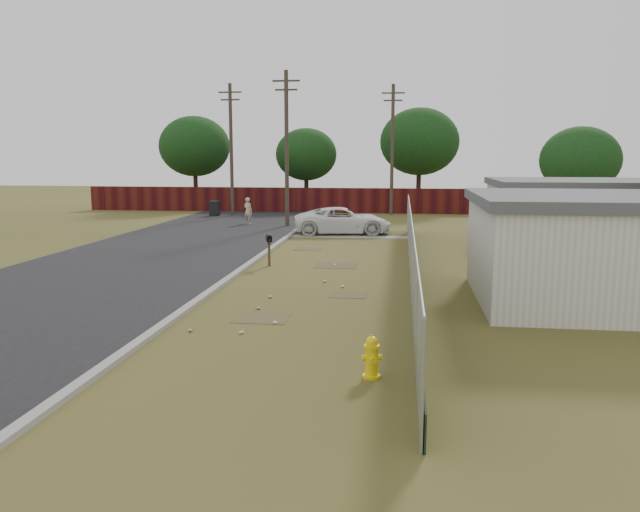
# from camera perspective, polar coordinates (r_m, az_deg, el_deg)

# --- Properties ---
(ground) EXTENTS (120.00, 120.00, 0.00)m
(ground) POSITION_cam_1_polar(r_m,az_deg,el_deg) (20.99, -0.21, -2.30)
(ground) COLOR brown
(ground) RESTS_ON ground
(street) EXTENTS (15.10, 60.00, 0.12)m
(street) POSITION_cam_1_polar(r_m,az_deg,el_deg) (30.27, -10.90, 1.13)
(street) COLOR black
(street) RESTS_ON ground
(chainlink_fence) EXTENTS (0.10, 27.06, 2.02)m
(chainlink_fence) POSITION_cam_1_polar(r_m,az_deg,el_deg) (21.68, 8.36, 0.11)
(chainlink_fence) COLOR #94989C
(chainlink_fence) RESTS_ON ground
(privacy_fence) EXTENTS (30.00, 0.12, 1.80)m
(privacy_fence) POSITION_cam_1_polar(r_m,az_deg,el_deg) (46.34, -3.42, 5.14)
(privacy_fence) COLOR #4F1610
(privacy_fence) RESTS_ON ground
(utility_poles) EXTENTS (12.60, 8.24, 9.00)m
(utility_poles) POSITION_cam_1_polar(r_m,az_deg,el_deg) (41.55, -1.41, 9.92)
(utility_poles) COLOR #473D2F
(utility_poles) RESTS_ON ground
(houses) EXTENTS (9.30, 17.24, 3.10)m
(houses) POSITION_cam_1_polar(r_m,az_deg,el_deg) (24.66, 23.82, 2.31)
(houses) COLOR silver
(houses) RESTS_ON ground
(horizon_trees) EXTENTS (33.32, 31.94, 7.78)m
(horizon_trees) POSITION_cam_1_polar(r_m,az_deg,el_deg) (43.98, 5.08, 9.77)
(horizon_trees) COLOR #332317
(horizon_trees) RESTS_ON ground
(fire_hydrant) EXTENTS (0.43, 0.43, 0.85)m
(fire_hydrant) POSITION_cam_1_polar(r_m,az_deg,el_deg) (12.01, 4.75, -9.25)
(fire_hydrant) COLOR yellow
(fire_hydrant) RESTS_ON ground
(mailbox) EXTENTS (0.33, 0.53, 1.22)m
(mailbox) POSITION_cam_1_polar(r_m,az_deg,el_deg) (23.72, -4.69, 1.37)
(mailbox) COLOR #4F3F2D
(mailbox) RESTS_ON ground
(pickup_truck) EXTENTS (5.48, 3.15, 1.44)m
(pickup_truck) POSITION_cam_1_polar(r_m,az_deg,el_deg) (33.35, 2.10, 3.25)
(pickup_truck) COLOR white
(pickup_truck) RESTS_ON ground
(pedestrian) EXTENTS (0.70, 0.60, 1.63)m
(pedestrian) POSITION_cam_1_polar(r_m,az_deg,el_deg) (38.46, -6.60, 4.13)
(pedestrian) COLOR #CBAF95
(pedestrian) RESTS_ON ground
(trash_bin) EXTENTS (0.69, 0.76, 1.03)m
(trash_bin) POSITION_cam_1_polar(r_m,az_deg,el_deg) (43.97, -9.60, 4.33)
(trash_bin) COLOR black
(trash_bin) RESTS_ON ground
(scattered_litter) EXTENTS (3.25, 9.51, 0.07)m
(scattered_litter) POSITION_cam_1_polar(r_m,az_deg,el_deg) (18.25, -3.08, -3.95)
(scattered_litter) COLOR silver
(scattered_litter) RESTS_ON ground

